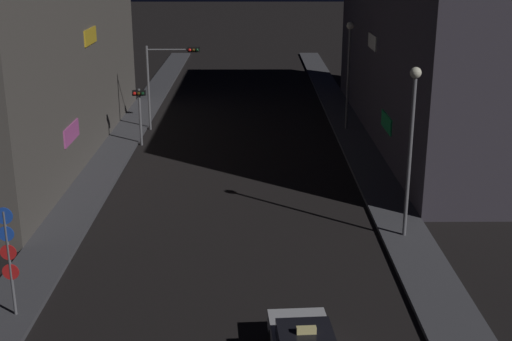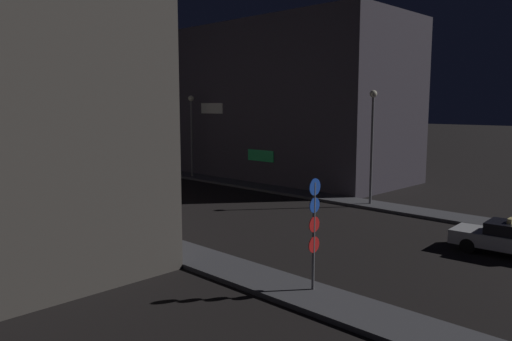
{
  "view_description": "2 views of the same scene",
  "coord_description": "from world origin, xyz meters",
  "px_view_note": "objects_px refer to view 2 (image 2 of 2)",
  "views": [
    {
      "loc": [
        0.87,
        -11.73,
        11.78
      ],
      "look_at": [
        1.03,
        18.21,
        2.03
      ],
      "focal_mm": 48.09,
      "sensor_mm": 36.0,
      "label": 1
    },
    {
      "loc": [
        -19.85,
        -1.36,
        6.36
      ],
      "look_at": [
        0.79,
        18.85,
        2.56
      ],
      "focal_mm": 34.61,
      "sensor_mm": 36.0,
      "label": 2
    }
  ],
  "objects_px": {
    "traffic_light_overhead": "(54,139)",
    "traffic_light_left_kerb": "(62,165)",
    "taxi": "(508,238)",
    "street_lamp_near_block": "(372,131)",
    "sign_pole_left": "(314,226)",
    "street_lamp_far_block": "(191,121)"
  },
  "relations": [
    {
      "from": "taxi",
      "to": "sign_pole_left",
      "type": "relative_size",
      "value": 1.2
    },
    {
      "from": "traffic_light_overhead",
      "to": "traffic_light_left_kerb",
      "type": "bearing_deg",
      "value": -108.03
    },
    {
      "from": "taxi",
      "to": "street_lamp_near_block",
      "type": "bearing_deg",
      "value": 63.24
    },
    {
      "from": "traffic_light_overhead",
      "to": "street_lamp_far_block",
      "type": "relative_size",
      "value": 0.8
    },
    {
      "from": "traffic_light_overhead",
      "to": "traffic_light_left_kerb",
      "type": "distance_m",
      "value": 4.35
    },
    {
      "from": "traffic_light_left_kerb",
      "to": "street_lamp_near_block",
      "type": "relative_size",
      "value": 0.5
    },
    {
      "from": "sign_pole_left",
      "to": "street_lamp_near_block",
      "type": "bearing_deg",
      "value": 24.58
    },
    {
      "from": "street_lamp_far_block",
      "to": "traffic_light_overhead",
      "type": "bearing_deg",
      "value": 177.85
    },
    {
      "from": "sign_pole_left",
      "to": "street_lamp_near_block",
      "type": "height_order",
      "value": "street_lamp_near_block"
    },
    {
      "from": "taxi",
      "to": "traffic_light_overhead",
      "type": "relative_size",
      "value": 0.81
    },
    {
      "from": "taxi",
      "to": "traffic_light_overhead",
      "type": "distance_m",
      "value": 29.33
    },
    {
      "from": "taxi",
      "to": "sign_pole_left",
      "type": "height_order",
      "value": "sign_pole_left"
    },
    {
      "from": "traffic_light_left_kerb",
      "to": "street_lamp_far_block",
      "type": "bearing_deg",
      "value": 14.55
    },
    {
      "from": "sign_pole_left",
      "to": "taxi",
      "type": "bearing_deg",
      "value": -18.9
    },
    {
      "from": "taxi",
      "to": "street_lamp_far_block",
      "type": "distance_m",
      "value": 28.53
    },
    {
      "from": "sign_pole_left",
      "to": "street_lamp_far_block",
      "type": "relative_size",
      "value": 0.54
    },
    {
      "from": "sign_pole_left",
      "to": "street_lamp_far_block",
      "type": "xyz_separation_m",
      "value": [
        14.21,
        24.58,
        2.62
      ]
    },
    {
      "from": "traffic_light_overhead",
      "to": "sign_pole_left",
      "type": "height_order",
      "value": "traffic_light_overhead"
    },
    {
      "from": "traffic_light_left_kerb",
      "to": "street_lamp_far_block",
      "type": "xyz_separation_m",
      "value": [
        13.28,
        3.45,
        2.43
      ]
    },
    {
      "from": "traffic_light_left_kerb",
      "to": "taxi",
      "type": "bearing_deg",
      "value": -70.84
    },
    {
      "from": "traffic_light_overhead",
      "to": "traffic_light_left_kerb",
      "type": "height_order",
      "value": "traffic_light_overhead"
    },
    {
      "from": "street_lamp_far_block",
      "to": "street_lamp_near_block",
      "type": "bearing_deg",
      "value": -89.66
    }
  ]
}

